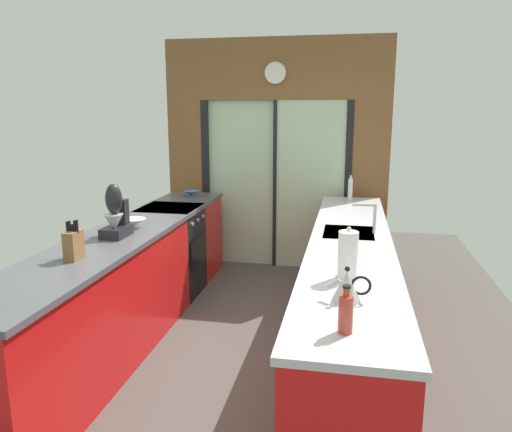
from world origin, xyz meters
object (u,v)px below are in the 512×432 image
stand_mixer (116,216)px  oven_range (171,251)px  knife_block (74,244)px  mixing_bowl_far (191,193)px  mixing_bowl_mid (133,223)px  kettle (347,286)px  soap_bottle_far (350,188)px  soap_bottle_near (346,313)px  paper_towel_roll (348,255)px

stand_mixer → oven_range: bearing=90.9°
knife_block → stand_mixer: 0.61m
mixing_bowl_far → mixing_bowl_mid: bearing=-90.0°
mixing_bowl_mid → knife_block: size_ratio=0.78×
kettle → soap_bottle_far: bearing=90.0°
oven_range → knife_block: knife_block is taller
soap_bottle_near → soap_bottle_far: bearing=90.0°
oven_range → soap_bottle_far: (1.80, 0.84, 0.59)m
mixing_bowl_mid → mixing_bowl_far: size_ratio=1.12×
mixing_bowl_far → knife_block: bearing=-90.0°
kettle → knife_block: bearing=167.6°
oven_range → mixing_bowl_mid: bearing=-88.8°
mixing_bowl_far → soap_bottle_near: size_ratio=0.85×
soap_bottle_near → knife_block: bearing=156.7°
stand_mixer → soap_bottle_near: 2.25m
stand_mixer → paper_towel_roll: stand_mixer is taller
mixing_bowl_far → knife_block: size_ratio=0.70×
oven_range → paper_towel_roll: paper_towel_roll is taller
kettle → soap_bottle_near: soap_bottle_near is taller
kettle → paper_towel_roll: bearing=90.3°
knife_block → kettle: 1.82m
kettle → soap_bottle_near: 0.38m
knife_block → kettle: knife_block is taller
mixing_bowl_far → paper_towel_roll: 3.05m
stand_mixer → mixing_bowl_mid: bearing=90.0°
mixing_bowl_far → stand_mixer: bearing=-90.0°
kettle → mixing_bowl_mid: bearing=143.9°
soap_bottle_near → soap_bottle_far: size_ratio=0.80×
oven_range → knife_block: 1.88m
oven_range → mixing_bowl_mid: 1.02m
soap_bottle_near → paper_towel_roll: size_ratio=0.71×
knife_block → soap_bottle_near: bearing=-23.3°
mixing_bowl_far → knife_block: 2.44m
kettle → oven_range: bearing=129.4°
mixing_bowl_far → kettle: (1.78, -2.83, 0.05)m
oven_range → stand_mixer: bearing=-89.1°
kettle → soap_bottle_near: size_ratio=1.05×
mixing_bowl_mid → stand_mixer: bearing=-90.0°
oven_range → knife_block: (0.02, -1.80, 0.57)m
stand_mixer → knife_block: bearing=-90.0°
knife_block → paper_towel_roll: paper_towel_roll is taller
stand_mixer → soap_bottle_far: stand_mixer is taller
mixing_bowl_far → paper_towel_roll: bearing=-54.3°
paper_towel_roll → mixing_bowl_mid: bearing=151.9°
oven_range → stand_mixer: 1.35m
mixing_bowl_far → kettle: kettle is taller
knife_block → soap_bottle_far: bearing=56.0°
soap_bottle_far → knife_block: bearing=-124.0°
mixing_bowl_mid → paper_towel_roll: bearing=-28.1°
mixing_bowl_mid → soap_bottle_near: size_ratio=0.95×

